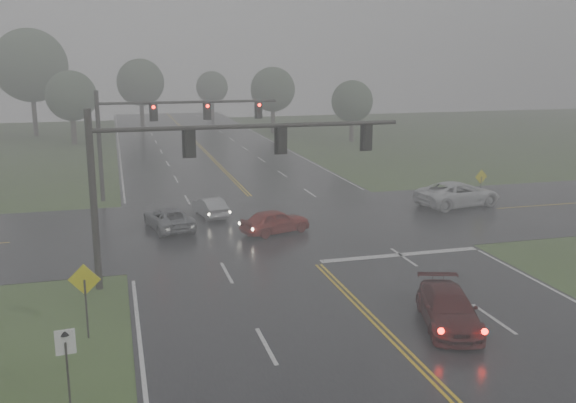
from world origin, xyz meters
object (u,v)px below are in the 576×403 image
object	(u,v)px
sedan_maroon	(448,326)
signal_gantry_far	(155,123)
sedan_red	(275,233)
pickup_white	(457,206)
signal_gantry_near	(193,160)
car_grey	(169,229)
sedan_silver	(210,217)

from	to	relation	value
sedan_maroon	signal_gantry_far	distance (m)	27.51
sedan_red	pickup_white	distance (m)	13.91
sedan_maroon	signal_gantry_near	bearing A→B (deg)	154.91
car_grey	sedan_red	bearing A→B (deg)	145.57
pickup_white	signal_gantry_far	size ratio (longest dim) A/B	0.47
signal_gantry_far	sedan_maroon	bearing A→B (deg)	-70.88
sedan_silver	signal_gantry_far	bearing A→B (deg)	-77.80
sedan_red	sedan_silver	xyz separation A→B (m)	(-3.02, 4.80, 0.00)
sedan_silver	signal_gantry_far	world-z (taller)	signal_gantry_far
sedan_silver	car_grey	xyz separation A→B (m)	(-2.76, -2.35, 0.00)
sedan_maroon	sedan_silver	bearing A→B (deg)	124.76
sedan_maroon	signal_gantry_near	distance (m)	12.59
car_grey	signal_gantry_far	size ratio (longest dim) A/B	0.36
sedan_red	sedan_silver	size ratio (longest dim) A/B	1.10
pickup_white	signal_gantry_near	distance (m)	21.99
pickup_white	signal_gantry_near	xyz separation A→B (m)	(-18.83, -9.96, 5.48)
car_grey	pickup_white	size ratio (longest dim) A/B	0.78
sedan_red	car_grey	distance (m)	6.28
signal_gantry_near	signal_gantry_far	xyz separation A→B (m)	(-0.41, 17.92, -0.15)
sedan_red	signal_gantry_far	size ratio (longest dim) A/B	0.32
signal_gantry_near	signal_gantry_far	distance (m)	17.92
sedan_silver	car_grey	size ratio (longest dim) A/B	0.80
sedan_maroon	signal_gantry_far	world-z (taller)	signal_gantry_far
signal_gantry_near	car_grey	bearing A→B (deg)	92.88
sedan_maroon	signal_gantry_far	xyz separation A→B (m)	(-8.84, 25.50, 5.33)
sedan_red	signal_gantry_near	world-z (taller)	signal_gantry_near
sedan_red	sedan_silver	bearing A→B (deg)	14.23
sedan_maroon	signal_gantry_near	xyz separation A→B (m)	(-8.43, 7.59, 5.48)
sedan_maroon	sedan_silver	xyz separation A→B (m)	(-6.12, 19.01, 0.00)
sedan_silver	pickup_white	distance (m)	16.59
sedan_maroon	signal_gantry_far	bearing A→B (deg)	126.02
sedan_maroon	sedan_red	world-z (taller)	sedan_red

